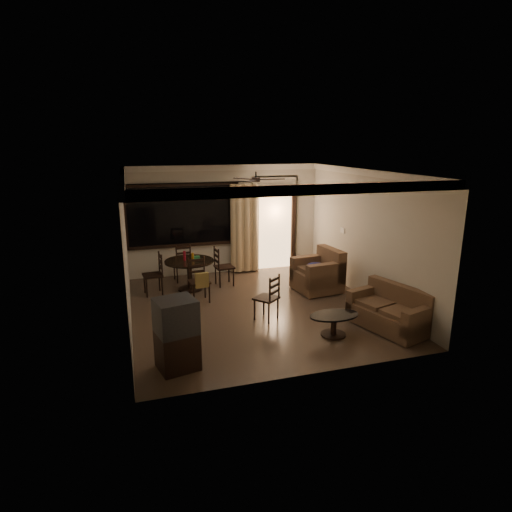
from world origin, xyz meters
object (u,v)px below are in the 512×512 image
object	(u,v)px
tv_cabinet	(177,334)
armchair	(319,274)
dining_table	(189,266)
coffee_table	(334,321)
side_chair	(267,306)
dining_chair_south	(200,288)
sofa	(391,312)
dining_chair_west	(154,282)
dining_chair_north	(183,270)
dining_chair_east	(224,274)

from	to	relation	value
tv_cabinet	armchair	distance (m)	4.44
dining_table	tv_cabinet	xyz separation A→B (m)	(-0.70, -3.57, -0.00)
coffee_table	dining_table	bearing A→B (deg)	123.04
tv_cabinet	side_chair	world-z (taller)	tv_cabinet
dining_chair_south	sofa	size ratio (longest dim) A/B	0.59
dining_chair_west	dining_chair_north	bearing A→B (deg)	130.89
side_chair	dining_chair_south	bearing A→B (deg)	-89.87
dining_chair_east	dining_chair_south	size ratio (longest dim) A/B	1.00
tv_cabinet	coffee_table	world-z (taller)	tv_cabinet
side_chair	coffee_table	bearing A→B (deg)	92.66
dining_chair_east	tv_cabinet	bearing A→B (deg)	151.44
dining_chair_west	dining_chair_south	world-z (taller)	same
dining_chair_west	dining_chair_north	distance (m)	1.10
side_chair	dining_chair_east	bearing A→B (deg)	-120.52
coffee_table	side_chair	size ratio (longest dim) A/B	0.99
dining_chair_west	dining_chair_east	size ratio (longest dim) A/B	1.00
dining_chair_east	side_chair	size ratio (longest dim) A/B	1.04
dining_chair_south	coffee_table	distance (m)	3.10
dining_chair_west	armchair	bearing A→B (deg)	71.42
dining_chair_north	dining_table	bearing A→B (deg)	90.69
dining_chair_south	sofa	xyz separation A→B (m)	(3.16, -2.37, 0.01)
coffee_table	dining_chair_east	bearing A→B (deg)	110.92
armchair	coffee_table	world-z (taller)	armchair
dining_chair_north	coffee_table	size ratio (longest dim) A/B	1.05
sofa	coffee_table	size ratio (longest dim) A/B	1.77
dining_chair_south	tv_cabinet	distance (m)	2.83
dining_chair_east	tv_cabinet	size ratio (longest dim) A/B	0.86
dining_chair_west	sofa	world-z (taller)	dining_chair_west
dining_chair_east	tv_cabinet	xyz separation A→B (m)	(-1.53, -3.65, 0.28)
dining_chair_west	dining_chair_north	size ratio (longest dim) A/B	1.00
dining_chair_south	dining_chair_north	bearing A→B (deg)	90.25
side_chair	dining_chair_west	bearing A→B (deg)	-85.43
dining_chair_east	dining_chair_north	world-z (taller)	same
dining_chair_east	dining_chair_north	distance (m)	1.11
dining_chair_east	coffee_table	world-z (taller)	dining_chair_east
dining_chair_east	coffee_table	size ratio (longest dim) A/B	1.05
sofa	dining_chair_east	bearing A→B (deg)	109.93
tv_cabinet	dining_table	bearing A→B (deg)	65.81
dining_chair_west	armchair	xyz separation A→B (m)	(3.70, -0.84, 0.11)
dining_table	coffee_table	size ratio (longest dim) A/B	1.25
dining_table	coffee_table	bearing A→B (deg)	-56.96
dining_chair_east	tv_cabinet	world-z (taller)	tv_cabinet
dining_table	side_chair	world-z (taller)	dining_table
armchair	coffee_table	size ratio (longest dim) A/B	1.15
dining_chair_north	armchair	xyz separation A→B (m)	(2.95, -1.64, 0.11)
dining_table	side_chair	distance (m)	2.50
sofa	armchair	bearing A→B (deg)	83.13
dining_chair_south	dining_chair_north	size ratio (longest dim) A/B	1.00
dining_chair_north	armchair	distance (m)	3.37
dining_chair_north	sofa	world-z (taller)	dining_chair_north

